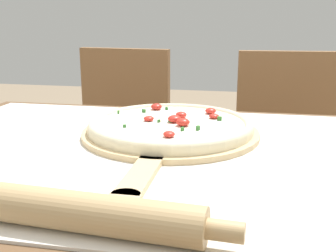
{
  "coord_description": "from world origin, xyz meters",
  "views": [
    {
      "loc": [
        0.17,
        -0.8,
        1.04
      ],
      "look_at": [
        -0.01,
        0.09,
        0.8
      ],
      "focal_mm": 45.0,
      "sensor_mm": 36.0,
      "label": 1
    }
  ],
  "objects": [
    {
      "name": "pizza_peel",
      "position": [
        -0.01,
        0.1,
        0.77
      ],
      "size": [
        0.41,
        0.59,
        0.01
      ],
      "color": "#D6B784",
      "rests_on": "towel_cloth"
    },
    {
      "name": "chair_left",
      "position": [
        -0.35,
        0.77,
        0.53
      ],
      "size": [
        0.43,
        0.43,
        0.91
      ],
      "rotation": [
        0.0,
        0.0,
        -0.08
      ],
      "color": "brown",
      "rests_on": "ground_plane"
    },
    {
      "name": "dining_table",
      "position": [
        0.0,
        0.0,
        0.64
      ],
      "size": [
        1.23,
        0.84,
        0.76
      ],
      "color": "brown",
      "rests_on": "ground_plane"
    },
    {
      "name": "pizza",
      "position": [
        -0.01,
        0.12,
        0.79
      ],
      "size": [
        0.38,
        0.38,
        0.04
      ],
      "color": "beige",
      "rests_on": "pizza_peel"
    },
    {
      "name": "towel_cloth",
      "position": [
        0.0,
        0.0,
        0.77
      ],
      "size": [
        1.15,
        0.76,
        0.0
      ],
      "color": "silver",
      "rests_on": "dining_table"
    },
    {
      "name": "chair_right",
      "position": [
        0.32,
        0.77,
        0.53
      ],
      "size": [
        0.43,
        0.43,
        0.91
      ],
      "rotation": [
        0.0,
        0.0,
        0.07
      ],
      "color": "brown",
      "rests_on": "ground_plane"
    },
    {
      "name": "rolling_pin",
      "position": [
        -0.07,
        -0.34,
        0.8
      ],
      "size": [
        0.48,
        0.08,
        0.05
      ],
      "rotation": [
        0.0,
        0.0,
        -0.07
      ],
      "color": "tan",
      "rests_on": "towel_cloth"
    }
  ]
}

